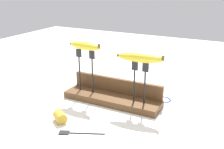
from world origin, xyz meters
The scene contains 10 objects.
ground_plane centered at (0.00, 0.00, 0.00)m, with size 3.00×3.00×0.00m, color white.
wooden_board centered at (0.00, 0.00, 0.01)m, with size 0.43×0.12×0.03m, color brown.
board_backstop centered at (0.00, 0.05, 0.06)m, with size 0.43×0.02×0.07m, color brown.
fork_stand_left centered at (-0.13, -0.01, 0.14)m, with size 0.09×0.01×0.19m.
fork_stand_right centered at (0.13, -0.01, 0.13)m, with size 0.07×0.01×0.17m.
banana_raised_left centered at (-0.13, -0.01, 0.24)m, with size 0.16×0.05×0.04m.
banana_raised_right centered at (0.13, -0.01, 0.22)m, with size 0.19×0.06×0.04m.
fork_fallen_near centered at (0.00, -0.29, 0.00)m, with size 0.16×0.08×0.01m.
banana_chunk_far centered at (-0.10, -0.24, 0.02)m, with size 0.07×0.06×0.04m.
wire_coil centered at (0.19, 0.13, 0.00)m, with size 0.07×0.07×0.01m, color #1E2DA5.
Camera 1 is at (0.49, -0.95, 0.51)m, focal length 42.91 mm.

